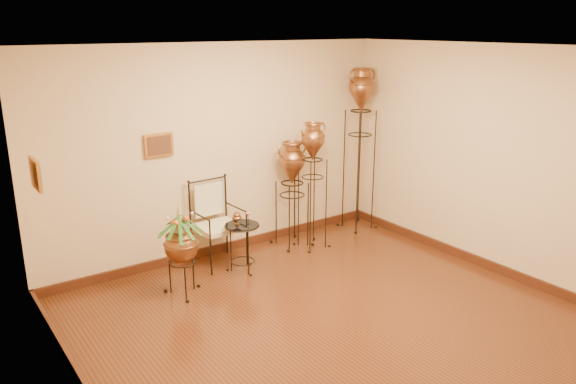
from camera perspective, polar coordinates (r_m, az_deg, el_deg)
ground at (r=6.00m, az=5.37°, el=-13.50°), size 5.00×5.00×0.00m
room_shell at (r=5.34m, az=5.77°, el=2.80°), size 5.02×5.02×2.81m
amphora_tall at (r=8.41m, az=7.27°, el=4.43°), size 0.54×0.54×2.43m
amphora_mid at (r=7.68m, az=2.50°, el=0.73°), size 0.42×0.42×1.78m
amphora_short at (r=7.78m, az=0.41°, el=-0.16°), size 0.60×0.60×1.51m
planter_urn at (r=6.48m, az=-10.82°, el=-5.07°), size 0.78×0.78×1.14m
armchair at (r=7.26m, az=-7.07°, el=-3.21°), size 0.64×0.60×1.10m
side_table at (r=7.11m, az=-4.66°, el=-5.56°), size 0.55×0.55×0.78m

